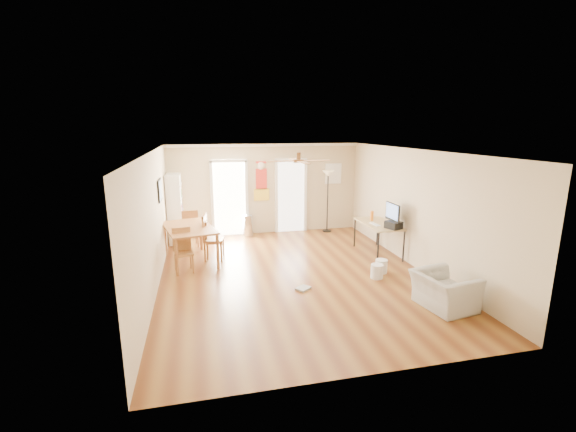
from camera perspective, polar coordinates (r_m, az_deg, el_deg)
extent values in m
plane|color=brown|center=(8.27, 0.94, -8.70)|extent=(7.00, 7.00, 0.00)
cube|color=red|center=(11.18, -3.96, 5.21)|extent=(0.46, 0.03, 1.10)
cube|color=white|center=(11.69, 6.69, 6.23)|extent=(0.50, 0.04, 0.60)
cube|color=black|center=(9.01, -18.39, 3.65)|extent=(0.04, 0.66, 0.48)
cylinder|color=#B2B2B4|center=(11.13, -5.95, -1.41)|extent=(0.33, 0.33, 0.61)
cube|color=white|center=(9.51, 12.71, -1.19)|extent=(0.14, 0.37, 0.01)
cube|color=black|center=(9.22, 15.32, -1.29)|extent=(0.38, 0.41, 0.17)
cylinder|color=orange|center=(9.87, 12.28, 0.03)|extent=(0.09, 0.09, 0.24)
cylinder|color=silver|center=(8.27, 12.99, -7.97)|extent=(0.31, 0.31, 0.30)
cylinder|color=white|center=(8.58, 13.61, -7.22)|extent=(0.30, 0.30, 0.29)
cube|color=#979792|center=(7.59, 2.25, -10.63)|extent=(0.34, 0.33, 0.04)
imported|color=#ABABA5|center=(7.28, 22.03, -10.20)|extent=(0.97, 1.07, 0.62)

